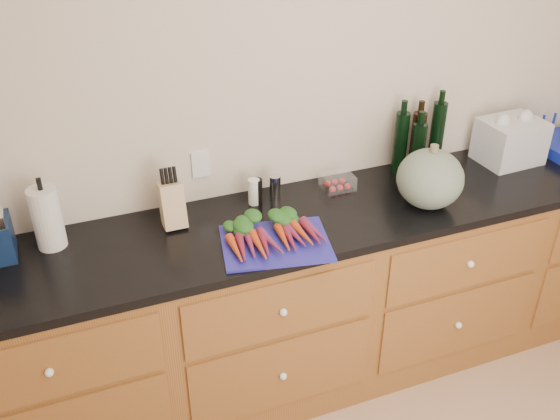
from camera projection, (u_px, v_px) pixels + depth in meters
name	position (u px, v px, depth m)	size (l,w,h in m)	color
wall_back	(323.00, 105.00, 2.86)	(4.10, 0.05, 2.60)	beige
cabinets	(345.00, 293.00, 3.04)	(3.60, 0.64, 0.90)	brown
countertop	(350.00, 210.00, 2.80)	(3.64, 0.62, 0.04)	black
cutting_board	(276.00, 243.00, 2.52)	(0.43, 0.33, 0.01)	#232094
carrots	(272.00, 233.00, 2.54)	(0.38, 0.28, 0.05)	#CA4317
squash	(430.00, 179.00, 2.73)	(0.29, 0.29, 0.26)	#556554
paper_towel	(47.00, 218.00, 2.45)	(0.12, 0.12, 0.26)	silver
knife_block	(172.00, 205.00, 2.61)	(0.10, 0.10, 0.19)	tan
grinder_salt	(254.00, 192.00, 2.78)	(0.05, 0.05, 0.12)	white
grinder_pepper	(257.00, 191.00, 2.78)	(0.05, 0.05, 0.12)	black
canister_chrome	(275.00, 188.00, 2.81)	(0.05, 0.05, 0.12)	silver
tomato_box	(338.00, 182.00, 2.91)	(0.14, 0.12, 0.07)	white
bottles	(418.00, 141.00, 3.02)	(0.27, 0.14, 0.33)	black
grocery_bag	(510.00, 141.00, 3.12)	(0.29, 0.24, 0.22)	silver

